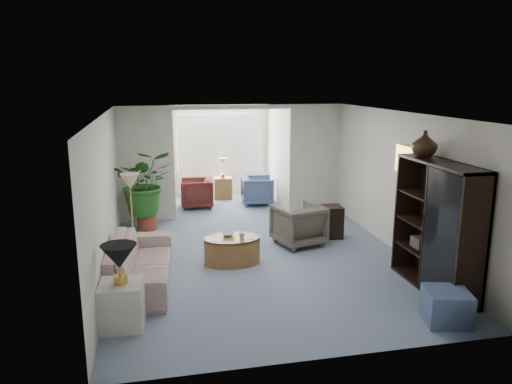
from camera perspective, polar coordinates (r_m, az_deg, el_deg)
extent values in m
plane|color=gray|center=(8.41, 0.86, -8.22)|extent=(6.00, 6.00, 0.00)
plane|color=gray|center=(12.26, -3.43, -1.43)|extent=(2.60, 2.60, 0.00)
cube|color=white|center=(10.80, -12.65, 3.09)|extent=(1.20, 0.12, 2.50)
cube|color=white|center=(11.40, 6.85, 3.82)|extent=(1.20, 0.12, 2.50)
cube|color=white|center=(10.81, -2.70, 9.81)|extent=(2.60, 0.12, 0.10)
cube|color=white|center=(13.05, -4.23, 5.69)|extent=(2.20, 0.02, 1.50)
cube|color=white|center=(13.02, -4.21, 5.67)|extent=(2.20, 0.02, 1.50)
cube|color=#C0B599|center=(8.75, 16.99, 3.58)|extent=(0.04, 0.50, 0.40)
imported|color=#BDAD9F|center=(7.73, -13.30, -7.95)|extent=(1.04, 2.30, 0.66)
cube|color=beige|center=(6.51, -15.27, -12.52)|extent=(0.56, 0.56, 0.58)
cone|color=black|center=(6.26, -15.62, -7.22)|extent=(0.44, 0.44, 0.30)
cone|color=beige|center=(9.10, -14.40, 1.21)|extent=(0.36, 0.36, 0.28)
cylinder|color=olive|center=(8.35, -2.78, -6.75)|extent=(1.16, 1.16, 0.45)
imported|color=silver|center=(8.36, -3.25, -4.92)|extent=(0.27, 0.27, 0.05)
imported|color=beige|center=(8.20, -1.65, -5.13)|extent=(0.12, 0.12, 0.09)
imported|color=#5B5548|center=(9.24, 4.94, -3.80)|extent=(1.01, 1.03, 0.77)
cube|color=black|center=(9.75, 8.36, -3.43)|extent=(0.55, 0.46, 0.63)
cube|color=black|center=(7.60, 20.27, -3.81)|extent=(0.46, 1.71, 1.90)
imported|color=#311C10|center=(7.79, 18.98, 5.33)|extent=(0.38, 0.38, 0.39)
cube|color=slate|center=(6.87, 21.24, -12.27)|extent=(0.65, 0.65, 0.43)
cylinder|color=brown|center=(10.45, -12.52, -3.37)|extent=(0.40, 0.40, 0.32)
imported|color=#276021|center=(10.25, -12.75, 1.11)|extent=(1.21, 1.05, 1.35)
imported|color=slate|center=(12.20, 0.15, 0.20)|extent=(0.83, 0.81, 0.70)
imported|color=#59241E|center=(11.97, -6.88, -0.12)|extent=(0.84, 0.82, 0.70)
cube|color=olive|center=(12.80, -3.85, 0.46)|extent=(0.48, 0.39, 0.56)
cube|color=black|center=(7.24, 22.00, -7.38)|extent=(0.30, 0.26, 0.16)
cube|color=#34312F|center=(7.86, 18.86, -5.55)|extent=(0.30, 0.26, 0.16)
cube|color=#474441|center=(7.33, 21.09, -3.37)|extent=(0.30, 0.26, 0.16)
cube|color=#2B2622|center=(7.05, 22.29, -0.30)|extent=(0.30, 0.26, 0.16)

